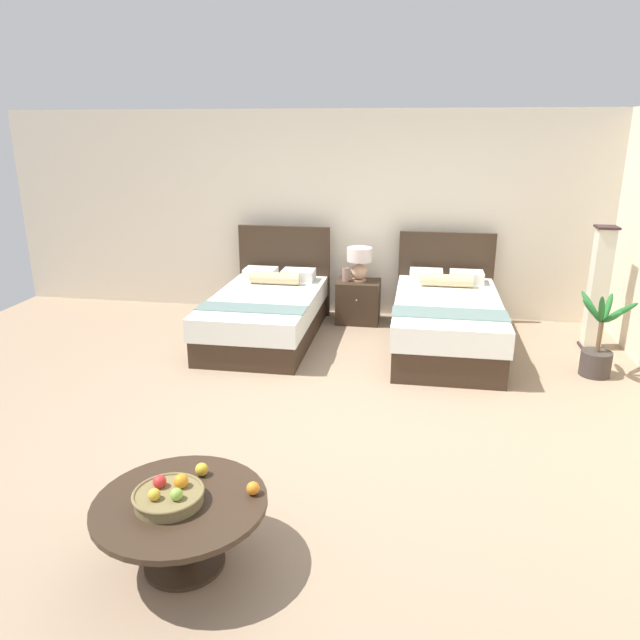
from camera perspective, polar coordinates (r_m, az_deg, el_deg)
The scene contains 13 objects.
ground_plane at distance 5.25m, azimuth 0.69°, elevation -9.62°, with size 9.84×10.15×0.02m, color #9C8167.
wall_back at distance 7.98m, azimuth 4.41°, elevation 9.92°, with size 9.84×0.12×2.63m, color beige.
bed_near_window at distance 7.18m, azimuth -5.08°, elevation 0.72°, with size 1.21×2.14×1.19m.
bed_near_corner at distance 6.95m, azimuth 11.89°, elevation -0.00°, with size 1.19×2.22×1.16m.
nightstand at distance 7.75m, azimuth 3.66°, elevation 1.78°, with size 0.54×0.48×0.54m.
table_lamp at distance 7.64m, azimuth 3.75°, elevation 5.64°, with size 0.32×0.32×0.43m.
vase at distance 7.63m, azimuth 2.46°, elevation 4.34°, with size 0.09×0.09×0.17m.
coffee_table at distance 3.63m, azimuth -13.05°, elevation -17.52°, with size 0.98×0.98×0.42m.
fruit_bowl at distance 3.55m, azimuth -14.17°, elevation -15.85°, with size 0.40×0.40×0.14m.
loose_apple at distance 3.76m, azimuth -11.17°, elevation -13.75°, with size 0.08×0.08×0.08m.
loose_orange at distance 3.55m, azimuth -6.38°, elevation -15.59°, with size 0.08×0.08×0.08m.
floor_lamp_corner at distance 7.37m, azimuth 24.90°, elevation 2.71°, with size 0.23×0.23×1.39m.
potted_palm at distance 6.67m, azimuth 24.85°, elevation -2.62°, with size 0.54×0.56×0.92m.
Camera 1 is at (0.71, -4.60, 2.41)m, focal length 33.71 mm.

